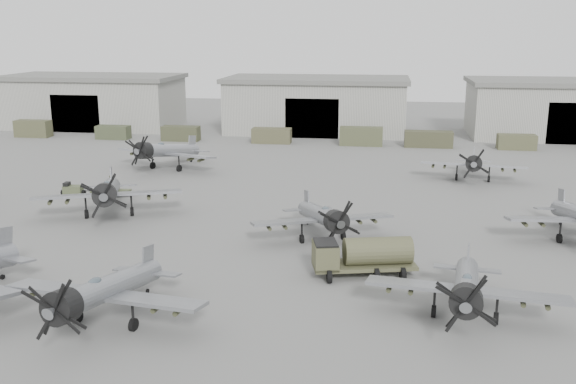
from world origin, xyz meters
The scene contains 20 objects.
ground centered at (0.00, 0.00, 0.00)m, with size 220.00×220.00×0.00m, color slate.
hangar_left centered at (-38.00, 61.96, 4.37)m, with size 29.00×14.80×8.70m.
hangar_center centered at (0.00, 61.96, 4.37)m, with size 29.00×14.80×8.70m.
hangar_right centered at (38.00, 61.96, 4.37)m, with size 29.00×14.80×8.70m.
support_truck_0 centered at (-42.49, 50.00, 1.28)m, with size 5.34×2.20×2.56m, color #46472E.
support_truck_1 centered at (-29.54, 50.00, 1.00)m, with size 4.94×2.20×2.01m, color #3B422B.
support_truck_2 centered at (-18.96, 50.00, 1.08)m, with size 5.51×2.20×2.17m, color #3A3D28.
support_truck_3 centered at (-5.27, 50.00, 1.08)m, with size 5.63×2.20×2.17m, color #48472F.
support_truck_4 centered at (7.69, 50.00, 1.30)m, with size 6.07×2.20×2.61m, color #44482F.
support_truck_5 centered at (17.07, 50.00, 1.13)m, with size 6.65×2.20×2.25m, color #3B3C27.
support_truck_6 centered at (28.95, 50.00, 1.02)m, with size 5.11×2.20×2.05m, color #484930.
aircraft_near_1 centered at (-4.05, -10.22, 2.12)m, with size 11.71×10.54×4.65m.
aircraft_near_2 centered at (15.72, -6.45, 2.05)m, with size 11.35×10.21×4.51m.
aircraft_mid_1 centered at (-12.70, 10.18, 2.33)m, with size 12.68×11.44×5.12m.
aircraft_mid_2 centered at (6.49, 6.30, 2.02)m, with size 10.96×9.90×4.44m.
aircraft_far_0 centered at (-14.38, 29.72, 2.30)m, with size 12.61×11.36×5.05m.
aircraft_far_1 centered at (20.56, 29.26, 2.04)m, with size 11.31×10.18×4.49m.
fuel_tanker centered at (9.77, -0.34, 1.51)m, with size 7.15×4.26×2.63m.
tug_trailer centered at (-18.08, 17.21, 0.50)m, with size 6.69×1.90×1.33m.
ground_crew centered at (-16.39, 19.19, 0.83)m, with size 0.60×0.40×1.66m, color #383A26.
Camera 1 is at (10.85, -40.84, 15.91)m, focal length 40.00 mm.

